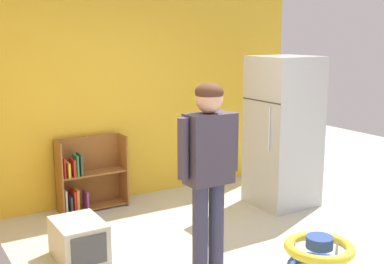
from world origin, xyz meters
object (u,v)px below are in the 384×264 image
at_px(standing_person, 209,163).
at_px(bookshelf, 87,178).
at_px(pet_carrier, 79,240).
at_px(baby_walker, 319,254).
at_px(refrigerator, 283,132).

bearing_deg(standing_person, bookshelf, 97.47).
xyz_separation_m(bookshelf, pet_carrier, (-0.53, -1.24, -0.19)).
bearing_deg(baby_walker, standing_person, 155.22).
height_order(bookshelf, pet_carrier, bookshelf).
bearing_deg(refrigerator, baby_walker, -120.93).
bearing_deg(bookshelf, standing_person, -82.53).
distance_m(bookshelf, baby_walker, 2.83).
distance_m(baby_walker, pet_carrier, 2.15).
bearing_deg(baby_walker, bookshelf, 114.39).
bearing_deg(standing_person, baby_walker, -24.78).
height_order(standing_person, baby_walker, standing_person).
xyz_separation_m(bookshelf, standing_person, (0.28, -2.16, 0.63)).
relative_size(bookshelf, baby_walker, 1.41).
xyz_separation_m(refrigerator, standing_person, (-1.79, -1.11, 0.12)).
relative_size(refrigerator, baby_walker, 2.95).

